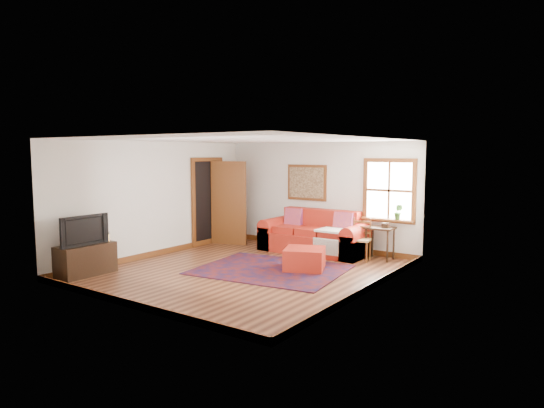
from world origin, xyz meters
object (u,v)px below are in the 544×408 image
Objects in this scene: side_table at (380,233)px; red_ottoman at (305,259)px; ladder_back_chair at (361,238)px; media_cabinet at (86,260)px; red_leather_sofa at (315,238)px.

red_ottoman is at bearing -116.18° from side_table.
side_table reaches higher than red_ottoman.
media_cabinet is (-3.64, -4.07, -0.19)m from ladder_back_chair.
ladder_back_chair is 0.84× the size of media_cabinet.
ladder_back_chair is 5.46m from media_cabinet.
red_ottoman is 1.53m from ladder_back_chair.
ladder_back_chair is (0.52, 1.41, 0.26)m from red_ottoman.
media_cabinet is (-2.44, -4.23, -0.03)m from red_leather_sofa.
side_table is 0.66× the size of media_cabinet.
side_table is at bearing 4.71° from red_leather_sofa.
media_cabinet reaches higher than red_ottoman.
red_leather_sofa is 2.77× the size of ladder_back_chair.
red_leather_sofa is 2.33× the size of media_cabinet.
ladder_back_chair is at bearing 48.22° from media_cabinet.
media_cabinet is at bearing -119.98° from red_leather_sofa.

